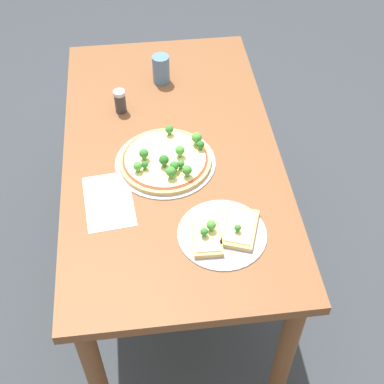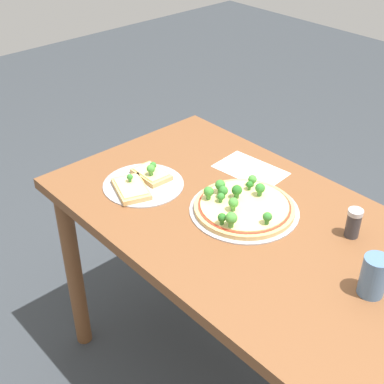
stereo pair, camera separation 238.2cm
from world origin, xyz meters
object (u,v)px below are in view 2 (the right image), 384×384
(pizza_tray_whole, at_px, (243,206))
(condiment_shaker, at_px, (353,223))
(drinking_cup, at_px, (373,277))
(dining_table, at_px, (253,253))
(pizza_tray_slice, at_px, (142,182))

(pizza_tray_whole, distance_m, condiment_shaker, 0.32)
(pizza_tray_whole, bearing_deg, drinking_cup, -3.09)
(pizza_tray_whole, xyz_separation_m, drinking_cup, (0.45, -0.02, 0.04))
(dining_table, distance_m, condiment_shaker, 0.31)
(pizza_tray_whole, height_order, condiment_shaker, condiment_shaker)
(drinking_cup, distance_m, condiment_shaker, 0.23)
(drinking_cup, bearing_deg, condiment_shaker, 134.83)
(dining_table, relative_size, condiment_shaker, 14.97)
(dining_table, height_order, pizza_tray_slice, pizza_tray_slice)
(pizza_tray_slice, bearing_deg, drinking_cup, 8.55)
(pizza_tray_slice, relative_size, condiment_shaker, 2.97)
(dining_table, height_order, drinking_cup, drinking_cup)
(pizza_tray_slice, relative_size, drinking_cup, 2.38)
(pizza_tray_slice, xyz_separation_m, condiment_shaker, (0.60, 0.28, 0.03))
(condiment_shaker, bearing_deg, dining_table, -143.55)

